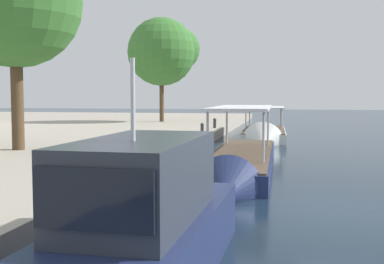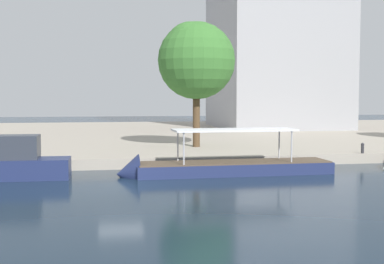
# 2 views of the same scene
# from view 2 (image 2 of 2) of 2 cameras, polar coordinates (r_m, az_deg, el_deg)

# --- Properties ---
(ground_plane) EXTENTS (220.00, 220.00, 0.00)m
(ground_plane) POSITION_cam_2_polar(r_m,az_deg,el_deg) (29.15, -7.91, -6.08)
(ground_plane) COLOR #142333
(dock_promenade) EXTENTS (120.00, 55.00, 0.73)m
(dock_promenade) POSITION_cam_2_polar(r_m,az_deg,el_deg) (63.45, -9.21, -0.41)
(dock_promenade) COLOR #A39989
(dock_promenade) RESTS_ON ground_plane
(tour_boat_2) EXTENTS (14.10, 2.98, 4.01)m
(tour_boat_2) POSITION_cam_2_polar(r_m,az_deg,el_deg) (33.55, 2.80, -4.13)
(tour_boat_2) COLOR navy
(tour_boat_2) RESTS_ON ground_plane
(mooring_bollard_1) EXTENTS (0.26, 0.26, 0.81)m
(mooring_bollard_1) POSITION_cam_2_polar(r_m,az_deg,el_deg) (41.54, 18.39, -1.66)
(mooring_bollard_1) COLOR #2D2D33
(mooring_bollard_1) RESTS_ON dock_promenade
(tree_0) EXTENTS (6.79, 6.67, 10.79)m
(tree_0) POSITION_cam_2_polar(r_m,az_deg,el_deg) (44.75, 0.61, 8.05)
(tree_0) COLOR #4C3823
(tree_0) RESTS_ON dock_promenade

